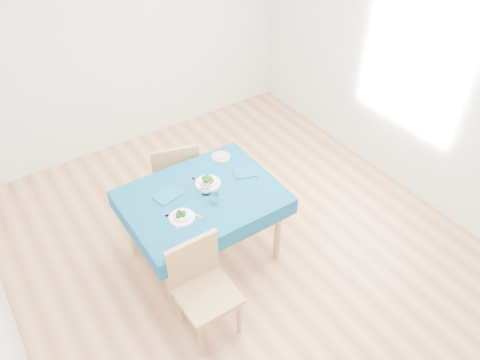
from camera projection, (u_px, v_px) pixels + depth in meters
room_shell at (240, 131)px, 3.62m from camera, size 4.02×4.52×2.73m
table at (204, 227)px, 4.18m from camera, size 1.29×0.98×0.76m
chair_near at (206, 286)px, 3.49m from camera, size 0.43×0.47×1.08m
chair_far at (173, 160)px, 4.61m from camera, size 0.58×0.61×1.14m
bowl_near at (182, 215)px, 3.71m from camera, size 0.21×0.21×0.06m
bowl_far at (208, 181)px, 4.02m from camera, size 0.22×0.22×0.07m
fork_near at (172, 222)px, 3.69m from camera, size 0.04×0.20×0.00m
knife_near at (191, 212)px, 3.77m from camera, size 0.10×0.21×0.00m
fork_far at (200, 182)px, 4.06m from camera, size 0.09×0.18×0.00m
knife_far at (254, 173)px, 4.15m from camera, size 0.04×0.23×0.00m
napkin_near at (168, 196)px, 3.92m from camera, size 0.25×0.20×0.01m
napkin_far at (246, 172)px, 4.15m from camera, size 0.24×0.21×0.01m
tumbler_center at (206, 189)px, 3.92m from camera, size 0.08×0.08×0.10m
tumbler_side at (215, 199)px, 3.83m from camera, size 0.07×0.07×0.09m
side_plate at (221, 157)px, 4.33m from camera, size 0.18×0.18×0.01m
bread_slice at (221, 156)px, 4.32m from camera, size 0.09×0.09×0.01m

